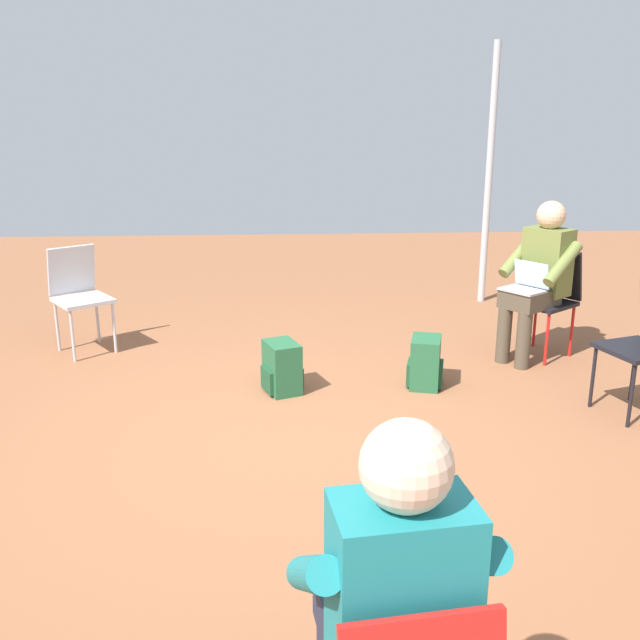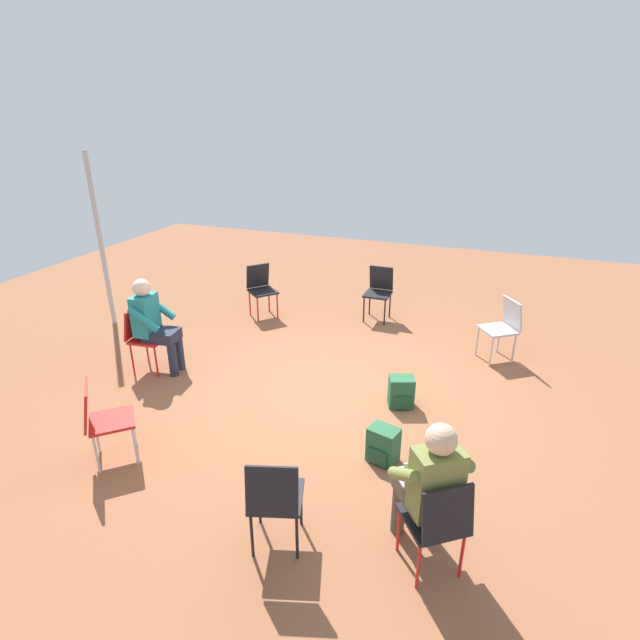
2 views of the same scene
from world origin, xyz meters
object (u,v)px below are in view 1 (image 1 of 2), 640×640
at_px(chair_northeast, 79,291).
at_px(backpack_near_laptop_user, 425,365).
at_px(person_in_teal, 390,601).
at_px(person_with_laptop, 539,273).
at_px(chair_southeast, 549,294).
at_px(backpack_by_empty_chair, 282,370).

distance_m(chair_northeast, backpack_near_laptop_user, 2.84).
bearing_deg(chair_northeast, person_in_teal, 78.91).
height_order(chair_northeast, person_in_teal, person_in_teal).
height_order(person_with_laptop, person_in_teal, same).
bearing_deg(person_with_laptop, backpack_near_laptop_user, 83.46).
bearing_deg(backpack_near_laptop_user, chair_southeast, -59.82).
distance_m(chair_southeast, person_with_laptop, 0.26).
bearing_deg(person_with_laptop, backpack_by_empty_chair, 70.57).
bearing_deg(backpack_by_empty_chair, person_in_teal, -175.27).
height_order(person_with_laptop, backpack_near_laptop_user, person_with_laptop).
distance_m(chair_southeast, person_in_teal, 4.26).
height_order(chair_southeast, chair_northeast, same).
distance_m(chair_northeast, person_with_laptop, 3.65).
bearing_deg(backpack_by_empty_chair, chair_southeast, -72.12).
xyz_separation_m(person_with_laptop, person_in_teal, (-3.72, 1.73, 0.00)).
distance_m(backpack_near_laptop_user, backpack_by_empty_chair, 1.02).
height_order(chair_southeast, backpack_by_empty_chair, chair_southeast).
bearing_deg(person_with_laptop, person_in_teal, 119.17).
height_order(chair_northeast, backpack_by_empty_chair, chair_northeast).
bearing_deg(person_in_teal, chair_northeast, 107.63).
xyz_separation_m(person_with_laptop, backpack_by_empty_chair, (-0.59, 1.99, -0.53)).
bearing_deg(chair_northeast, backpack_near_laptop_user, 124.31).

